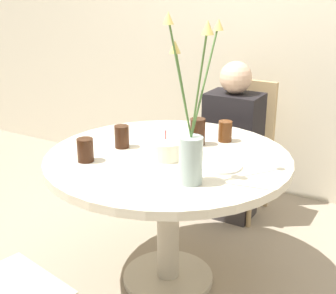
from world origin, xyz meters
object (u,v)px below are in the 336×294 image
Objects in this scene: birthday_cake at (165,148)px; drink_glass_3 at (122,137)px; drink_glass_1 at (85,150)px; person_guest at (232,147)px; flower_vase at (191,139)px; drink_glass_2 at (198,132)px; drink_glass_0 at (225,131)px; chair_left_flank at (241,140)px; side_plate at (221,166)px.

drink_glass_3 is at bearing -179.47° from birthday_cake.
person_guest is (0.28, 1.11, -0.28)m from drink_glass_1.
flower_vase is 0.50m from drink_glass_2.
person_guest reaches higher than birthday_cake.
flower_vase is at bearing -80.54° from drink_glass_0.
drink_glass_0 is (0.15, 0.35, 0.01)m from birthday_cake.
person_guest is (-0.07, 0.64, -0.29)m from drink_glass_2.
person_guest reaches higher than drink_glass_3.
person_guest reaches higher than drink_glass_2.
drink_glass_3 is (-0.31, -0.23, -0.01)m from drink_glass_2.
flower_vase is 6.32× the size of drink_glass_0.
person_guest is (-0.01, 0.86, -0.26)m from birthday_cake.
flower_vase is (0.26, -1.24, 0.41)m from chair_left_flank.
birthday_cake is 0.25m from drink_glass_3.
chair_left_flank is 1.33m from flower_vase.
flower_vase is 6.08× the size of drink_glass_3.
drink_glass_1 is (-0.44, -0.59, 0.00)m from drink_glass_0.
side_plate is at bearing 1.03° from drink_glass_3.
chair_left_flank is 0.75m from drink_glass_0.
drink_glass_3 is 0.11× the size of person_guest.
side_plate is 0.55m from drink_glass_3.
drink_glass_2 is (-0.10, -0.12, 0.01)m from drink_glass_0.
drink_glass_3 is (-0.50, 0.21, -0.14)m from flower_vase.
birthday_cake is at bearing 139.25° from flower_vase.
drink_glass_2 is (-0.19, 0.44, -0.12)m from flower_vase.
side_plate is at bearing -70.70° from person_guest.
chair_left_flank is 4.21× the size of birthday_cake.
drink_glass_1 is at bearing -103.92° from person_guest.
chair_left_flank reaches higher than side_plate.
chair_left_flank reaches higher than drink_glass_3.
chair_left_flank is 0.16m from person_guest.
drink_glass_1 is (-0.53, -0.03, -0.14)m from flower_vase.
drink_glass_1 reaches higher than drink_glass_0.
flower_vase is at bearing -40.75° from birthday_cake.
drink_glass_0 reaches higher than side_plate.
flower_vase reaches higher than chair_left_flank.
birthday_cake is at bearing 0.53° from drink_glass_3.
drink_glass_3 is at bearing -104.01° from chair_left_flank.
chair_left_flank is 8.15× the size of drink_glass_0.
chair_left_flank reaches higher than birthday_cake.
chair_left_flank is at bearing 77.89° from drink_glass_1.
flower_vase is 0.29m from side_plate.
chair_left_flank reaches higher than drink_glass_2.
drink_glass_2 is at bearing 113.60° from flower_vase.
drink_glass_0 is (-0.14, 0.34, 0.05)m from side_plate.
person_guest is (-0.26, 1.08, -0.41)m from flower_vase.
birthday_cake is 1.86× the size of drink_glass_3.
side_plate is 1.65× the size of drink_glass_3.
chair_left_flank is 6.41× the size of drink_glass_2.
flower_vase is 0.59m from drink_glass_0.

